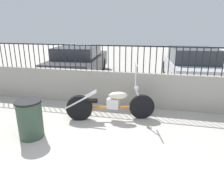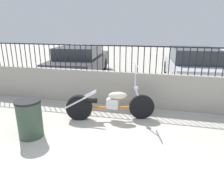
{
  "view_description": "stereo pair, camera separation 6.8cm",
  "coord_description": "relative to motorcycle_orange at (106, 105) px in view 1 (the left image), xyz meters",
  "views": [
    {
      "loc": [
        0.93,
        -2.78,
        2.2
      ],
      "look_at": [
        -0.11,
        2.06,
        0.7
      ],
      "focal_mm": 32.0,
      "sensor_mm": 36.0,
      "label": 1
    },
    {
      "loc": [
        1.0,
        -2.76,
        2.2
      ],
      "look_at": [
        -0.11,
        2.06,
        0.7
      ],
      "focal_mm": 32.0,
      "sensor_mm": 36.0,
      "label": 2
    }
  ],
  "objects": [
    {
      "name": "ground_plane",
      "position": [
        0.14,
        -1.56,
        -0.38
      ],
      "size": [
        40.0,
        40.0,
        0.0
      ],
      "primitive_type": "plane",
      "color": "#ADA89E"
    },
    {
      "name": "fence_railing",
      "position": [
        0.14,
        0.99,
        1.08
      ],
      "size": [
        10.53,
        0.04,
        0.73
      ],
      "color": "black",
      "rests_on": "low_wall"
    },
    {
      "name": "motorcycle_orange",
      "position": [
        0.0,
        0.0,
        0.0
      ],
      "size": [
        2.11,
        0.77,
        1.38
      ],
      "rotation": [
        0.0,
        0.0,
        0.26
      ],
      "color": "black",
      "rests_on": "ground_plane"
    },
    {
      "name": "car_dark_grey",
      "position": [
        -2.16,
        3.85,
        0.32
      ],
      "size": [
        2.15,
        4.48,
        1.37
      ],
      "rotation": [
        0.0,
        0.0,
        1.66
      ],
      "color": "black",
      "rests_on": "ground_plane"
    },
    {
      "name": "low_wall",
      "position": [
        0.14,
        0.99,
        0.11
      ],
      "size": [
        10.53,
        0.18,
        0.98
      ],
      "color": "#9E998E",
      "rests_on": "ground_plane"
    },
    {
      "name": "trash_bin",
      "position": [
        -1.31,
        -1.12,
        0.02
      ],
      "size": [
        0.51,
        0.51,
        0.79
      ],
      "color": "#334738",
      "rests_on": "ground_plane"
    },
    {
      "name": "car_silver",
      "position": [
        2.47,
        3.96,
        0.32
      ],
      "size": [
        2.06,
        4.13,
        1.39
      ],
      "rotation": [
        0.0,
        0.0,
        1.65
      ],
      "color": "black",
      "rests_on": "ground_plane"
    }
  ]
}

